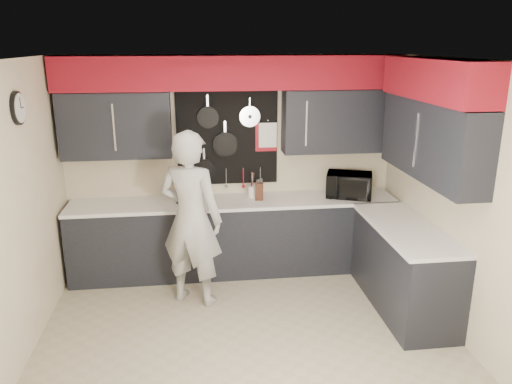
{
  "coord_description": "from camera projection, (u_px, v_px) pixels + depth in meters",
  "views": [
    {
      "loc": [
        -0.46,
        -4.23,
        2.74
      ],
      "look_at": [
        0.14,
        0.5,
        1.3
      ],
      "focal_mm": 35.0,
      "sensor_mm": 36.0,
      "label": 1
    }
  ],
  "objects": [
    {
      "name": "ground",
      "position": [
        248.0,
        335.0,
        4.86
      ],
      "size": [
        4.0,
        4.0,
        0.0
      ],
      "primitive_type": "plane",
      "color": "tan",
      "rests_on": "ground"
    },
    {
      "name": "back_wall_assembly",
      "position": [
        233.0,
        107.0,
        5.8
      ],
      "size": [
        4.0,
        0.36,
        2.6
      ],
      "color": "beige",
      "rests_on": "ground"
    },
    {
      "name": "right_wall_assembly",
      "position": [
        436.0,
        128.0,
        4.77
      ],
      "size": [
        0.36,
        3.5,
        2.6
      ],
      "color": "beige",
      "rests_on": "ground"
    },
    {
      "name": "left_wall_assembly",
      "position": [
        15.0,
        214.0,
        4.25
      ],
      "size": [
        0.05,
        3.5,
        2.6
      ],
      "color": "beige",
      "rests_on": "ground"
    },
    {
      "name": "base_cabinets",
      "position": [
        279.0,
        244.0,
        5.86
      ],
      "size": [
        3.95,
        2.2,
        0.92
      ],
      "color": "black",
      "rests_on": "ground"
    },
    {
      "name": "microwave",
      "position": [
        349.0,
        185.0,
        6.05
      ],
      "size": [
        0.63,
        0.52,
        0.3
      ],
      "primitive_type": "imported",
      "rotation": [
        0.0,
        0.0,
        -0.34
      ],
      "color": "black",
      "rests_on": "base_cabinets"
    },
    {
      "name": "knife_block",
      "position": [
        259.0,
        191.0,
        5.95
      ],
      "size": [
        0.11,
        0.11,
        0.21
      ],
      "primitive_type": "cube",
      "rotation": [
        0.0,
        0.0,
        -0.16
      ],
      "color": "#381C12",
      "rests_on": "base_cabinets"
    },
    {
      "name": "utensil_crock",
      "position": [
        252.0,
        192.0,
        6.05
      ],
      "size": [
        0.11,
        0.11,
        0.14
      ],
      "primitive_type": "cylinder",
      "color": "white",
      "rests_on": "base_cabinets"
    },
    {
      "name": "coffee_maker",
      "position": [
        184.0,
        187.0,
        5.91
      ],
      "size": [
        0.18,
        0.22,
        0.33
      ],
      "rotation": [
        0.0,
        0.0,
        -0.0
      ],
      "color": "black",
      "rests_on": "base_cabinets"
    },
    {
      "name": "person",
      "position": [
        191.0,
        219.0,
        5.24
      ],
      "size": [
        0.82,
        0.72,
        1.9
      ],
      "primitive_type": "imported",
      "rotation": [
        0.0,
        0.0,
        2.68
      ],
      "color": "#ACACA9",
      "rests_on": "ground"
    }
  ]
}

